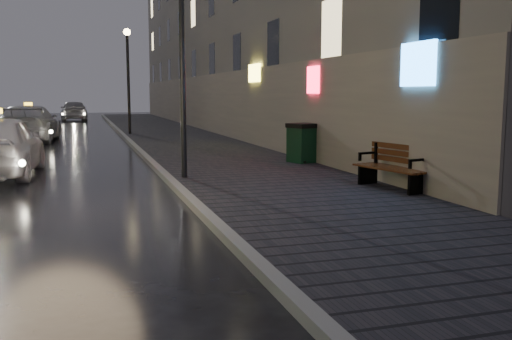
{
  "coord_description": "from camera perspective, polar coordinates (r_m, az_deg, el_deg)",
  "views": [
    {
      "loc": [
        -0.55,
        -7.84,
        2.21
      ],
      "look_at": [
        2.41,
        1.78,
        0.85
      ],
      "focal_mm": 40.0,
      "sensor_mm": 36.0,
      "label": 1
    }
  ],
  "objects": [
    {
      "name": "lamp_near",
      "position": [
        14.1,
        -7.41,
        12.84
      ],
      "size": [
        0.36,
        0.36,
        5.28
      ],
      "color": "black",
      "rests_on": "sidewalk"
    },
    {
      "name": "taxi_mid",
      "position": [
        28.18,
        -21.73,
        4.34
      ],
      "size": [
        2.75,
        5.86,
        1.65
      ],
      "primitive_type": "imported",
      "rotation": [
        0.0,
        0.0,
        3.06
      ],
      "color": "silver",
      "rests_on": "ground"
    },
    {
      "name": "building_near",
      "position": [
        33.99,
        -4.09,
        14.93
      ],
      "size": [
        1.8,
        50.0,
        13.0
      ],
      "primitive_type": "cube",
      "color": "#605B54",
      "rests_on": "ground"
    },
    {
      "name": "lamp_far",
      "position": [
        29.96,
        -12.68,
        9.96
      ],
      "size": [
        0.36,
        0.36,
        5.28
      ],
      "color": "black",
      "rests_on": "sidewalk"
    },
    {
      "name": "ground",
      "position": [
        8.16,
        -12.71,
        -8.2
      ],
      "size": [
        120.0,
        120.0,
        0.0
      ],
      "primitive_type": "plane",
      "color": "black",
      "rests_on": "ground"
    },
    {
      "name": "sidewalk",
      "position": [
        29.26,
        -8.32,
        3.43
      ],
      "size": [
        4.6,
        58.0,
        0.15
      ],
      "primitive_type": "cube",
      "color": "black",
      "rests_on": "ground"
    },
    {
      "name": "trash_bin",
      "position": [
        17.14,
        4.72,
        2.76
      ],
      "size": [
        0.96,
        0.96,
        1.17
      ],
      "rotation": [
        0.0,
        0.0,
        0.32
      ],
      "color": "black",
      "rests_on": "sidewalk"
    },
    {
      "name": "bench",
      "position": [
        12.71,
        13.68,
        0.34
      ],
      "size": [
        1.03,
        1.97,
        0.96
      ],
      "rotation": [
        0.0,
        0.0,
        0.21
      ],
      "color": "black",
      "rests_on": "sidewalk"
    },
    {
      "name": "car_far",
      "position": [
        48.73,
        -17.76,
        5.69
      ],
      "size": [
        2.21,
        4.91,
        1.64
      ],
      "primitive_type": "imported",
      "rotation": [
        0.0,
        0.0,
        3.2
      ],
      "color": "#95949C",
      "rests_on": "ground"
    },
    {
      "name": "curb",
      "position": [
        28.99,
        -13.02,
        3.27
      ],
      "size": [
        0.2,
        58.0,
        0.15
      ],
      "primitive_type": "cube",
      "color": "slate",
      "rests_on": "ground"
    }
  ]
}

